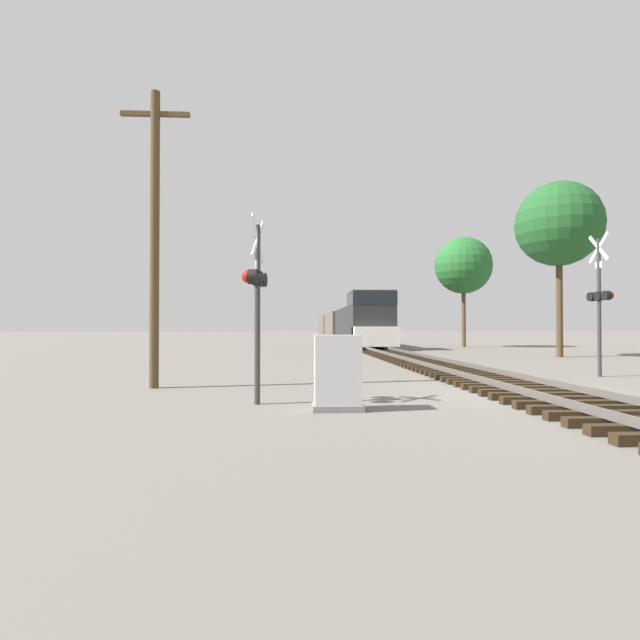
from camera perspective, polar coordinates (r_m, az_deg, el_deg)
The scene contains 9 objects.
ground_plane at distance 12.94m, azimuth 22.72°, elevation -7.82°, with size 400.00×400.00×0.00m, color #666059.
rail_track_bed at distance 12.92m, azimuth 22.72°, elevation -7.23°, with size 2.60×160.00×0.31m.
freight_train at distance 56.97m, azimuth 2.59°, elevation -0.67°, with size 3.11×49.78×4.18m.
crossing_signal_near at distance 10.42m, azimuth -7.33°, elevation 3.66°, with size 0.48×1.01×3.87m.
crossing_signal_far at distance 18.49m, azimuth 29.35°, elevation 2.23°, with size 0.39×1.01×4.63m.
relay_cabinet at distance 9.58m, azimuth 2.02°, elevation -6.10°, with size 0.97×0.65×1.44m.
utility_pole at distance 13.98m, azimuth -18.37°, elevation 9.48°, with size 1.80×0.24×7.81m.
tree_far_right at distance 30.29m, azimuth 25.63°, elevation 9.82°, with size 4.55×4.55×9.46m.
tree_mid_background at distance 42.64m, azimuth 16.08°, elevation 5.98°, with size 4.63×4.63×8.99m.
Camera 1 is at (-5.57, -11.57, 1.58)m, focal length 28.00 mm.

